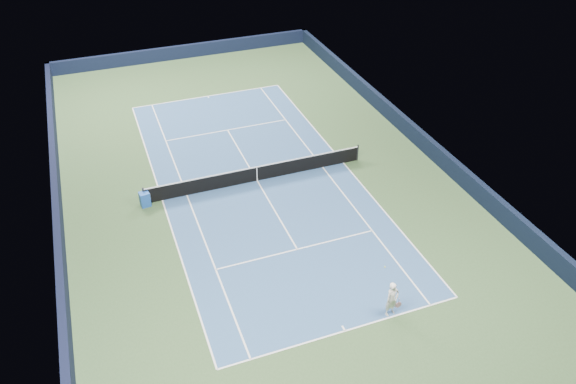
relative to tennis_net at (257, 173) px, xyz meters
name	(u,v)px	position (x,y,z in m)	size (l,w,h in m)	color
ground	(257,181)	(0.00, 0.00, -0.50)	(40.00, 40.00, 0.00)	#314C29
wall_far	(185,51)	(0.00, 19.82, 0.05)	(22.00, 0.35, 1.10)	black
wall_right	(421,140)	(10.82, 0.00, 0.05)	(0.35, 40.00, 1.10)	black
wall_left	(58,213)	(-10.82, 0.00, 0.05)	(0.35, 40.00, 1.10)	black
court_surface	(257,181)	(0.00, 0.00, -0.50)	(10.97, 23.77, 0.01)	#2D507F
baseline_far	(208,96)	(0.00, 11.88, -0.50)	(10.97, 0.08, 0.00)	white
baseline_near	(345,331)	(0.00, -11.88, -0.50)	(10.97, 0.08, 0.00)	white
sideline_doubles_right	(343,163)	(5.49, 0.00, -0.50)	(0.08, 23.77, 0.00)	white
sideline_doubles_left	(162,200)	(-5.49, 0.00, -0.50)	(0.08, 23.77, 0.00)	white
sideline_singles_right	(323,167)	(4.12, 0.00, -0.50)	(0.08, 23.77, 0.00)	white
sideline_singles_left	(187,195)	(-4.12, 0.00, -0.50)	(0.08, 23.77, 0.00)	white
service_line_far	(228,130)	(0.00, 6.40, -0.50)	(8.23, 0.08, 0.00)	white
service_line_near	(297,249)	(0.00, -6.40, -0.50)	(8.23, 0.08, 0.00)	white
center_service_line	(257,181)	(0.00, 0.00, -0.50)	(0.08, 12.80, 0.00)	white
center_mark_far	(208,97)	(0.00, 11.73, -0.50)	(0.08, 0.30, 0.00)	white
center_mark_near	(344,328)	(0.00, -11.73, -0.50)	(0.08, 0.30, 0.00)	white
tennis_net	(257,173)	(0.00, 0.00, 0.00)	(12.90, 0.10, 1.07)	black
sponsor_cube	(145,199)	(-6.40, -0.16, -0.08)	(0.61, 0.53, 0.84)	#1D4FB1
tennis_player	(392,299)	(2.23, -11.68, 0.36)	(0.82, 1.29, 1.83)	white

